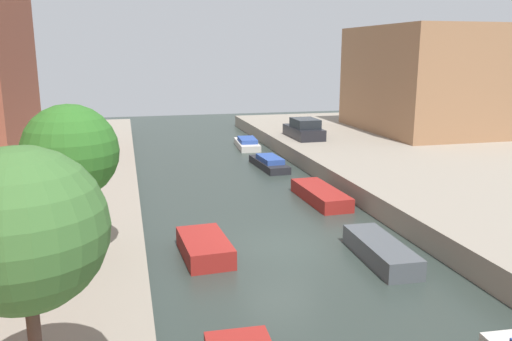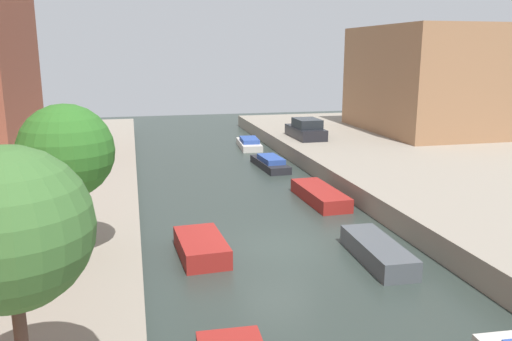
{
  "view_description": "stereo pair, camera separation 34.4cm",
  "coord_description": "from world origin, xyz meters",
  "px_view_note": "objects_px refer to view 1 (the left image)",
  "views": [
    {
      "loc": [
        -5.38,
        -17.53,
        7.15
      ],
      "look_at": [
        1.17,
        8.44,
        0.98
      ],
      "focal_mm": 36.41,
      "sensor_mm": 36.0,
      "label": 1
    },
    {
      "loc": [
        -5.04,
        -17.62,
        7.15
      ],
      "look_at": [
        1.17,
        8.44,
        0.98
      ],
      "focal_mm": 36.41,
      "sensor_mm": 36.0,
      "label": 2
    }
  ],
  "objects_px": {
    "street_tree_1": "(23,231)",
    "street_tree_2": "(71,152)",
    "moored_boat_right_2": "(381,251)",
    "moored_boat_right_3": "(320,195)",
    "parked_car": "(304,130)",
    "moored_boat_right_4": "(269,163)",
    "moored_boat_right_5": "(247,144)",
    "low_block_right": "(431,79)",
    "moored_boat_left_3": "(205,247)"
  },
  "relations": [
    {
      "from": "moored_boat_right_2",
      "to": "street_tree_1",
      "type": "bearing_deg",
      "value": -144.5
    },
    {
      "from": "street_tree_1",
      "to": "moored_boat_right_2",
      "type": "xyz_separation_m",
      "value": [
        10.03,
        7.16,
        -4.09
      ]
    },
    {
      "from": "moored_boat_left_3",
      "to": "moored_boat_right_5",
      "type": "distance_m",
      "value": 21.43
    },
    {
      "from": "low_block_right",
      "to": "moored_boat_left_3",
      "type": "relative_size",
      "value": 3.94
    },
    {
      "from": "parked_car",
      "to": "moored_boat_right_3",
      "type": "xyz_separation_m",
      "value": [
        -3.5,
        -12.48,
        -1.27
      ]
    },
    {
      "from": "moored_boat_right_2",
      "to": "moored_boat_right_3",
      "type": "relative_size",
      "value": 0.88
    },
    {
      "from": "street_tree_1",
      "to": "street_tree_2",
      "type": "bearing_deg",
      "value": 90.0
    },
    {
      "from": "low_block_right",
      "to": "moored_boat_right_4",
      "type": "relative_size",
      "value": 2.78
    },
    {
      "from": "moored_boat_right_3",
      "to": "moored_boat_right_5",
      "type": "relative_size",
      "value": 1.02
    },
    {
      "from": "moored_boat_left_3",
      "to": "moored_boat_right_3",
      "type": "height_order",
      "value": "moored_boat_left_3"
    },
    {
      "from": "parked_car",
      "to": "moored_boat_right_4",
      "type": "relative_size",
      "value": 0.94
    },
    {
      "from": "low_block_right",
      "to": "moored_boat_right_3",
      "type": "bearing_deg",
      "value": -136.41
    },
    {
      "from": "street_tree_1",
      "to": "parked_car",
      "type": "bearing_deg",
      "value": 62.39
    },
    {
      "from": "street_tree_1",
      "to": "moored_boat_right_2",
      "type": "distance_m",
      "value": 12.99
    },
    {
      "from": "parked_car",
      "to": "moored_boat_right_5",
      "type": "xyz_separation_m",
      "value": [
        -3.69,
        2.42,
        -1.27
      ]
    },
    {
      "from": "moored_boat_left_3",
      "to": "moored_boat_right_5",
      "type": "height_order",
      "value": "moored_boat_right_5"
    },
    {
      "from": "low_block_right",
      "to": "street_tree_1",
      "type": "xyz_separation_m",
      "value": [
        -25.02,
        -28.25,
        -0.58
      ]
    },
    {
      "from": "moored_boat_right_2",
      "to": "moored_boat_right_4",
      "type": "bearing_deg",
      "value": 89.38
    },
    {
      "from": "moored_boat_left_3",
      "to": "moored_boat_right_3",
      "type": "bearing_deg",
      "value": 40.46
    },
    {
      "from": "street_tree_1",
      "to": "moored_boat_right_5",
      "type": "height_order",
      "value": "street_tree_1"
    },
    {
      "from": "low_block_right",
      "to": "parked_car",
      "type": "distance_m",
      "value": 11.47
    },
    {
      "from": "street_tree_2",
      "to": "street_tree_1",
      "type": "bearing_deg",
      "value": -90.0
    },
    {
      "from": "low_block_right",
      "to": "street_tree_2",
      "type": "distance_m",
      "value": 32.43
    },
    {
      "from": "parked_car",
      "to": "moored_boat_right_4",
      "type": "height_order",
      "value": "parked_car"
    },
    {
      "from": "moored_boat_right_2",
      "to": "moored_boat_right_3",
      "type": "distance_m",
      "value": 7.43
    },
    {
      "from": "moored_boat_left_3",
      "to": "moored_boat_right_4",
      "type": "bearing_deg",
      "value": 65.39
    },
    {
      "from": "moored_boat_left_3",
      "to": "street_tree_1",
      "type": "bearing_deg",
      "value": -114.56
    },
    {
      "from": "moored_boat_right_3",
      "to": "moored_boat_right_2",
      "type": "bearing_deg",
      "value": -94.69
    },
    {
      "from": "moored_boat_right_4",
      "to": "moored_boat_right_5",
      "type": "height_order",
      "value": "moored_boat_right_4"
    },
    {
      "from": "moored_boat_right_3",
      "to": "moored_boat_right_5",
      "type": "distance_m",
      "value": 14.9
    },
    {
      "from": "moored_boat_right_2",
      "to": "moored_boat_right_3",
      "type": "height_order",
      "value": "moored_boat_right_2"
    },
    {
      "from": "moored_boat_right_4",
      "to": "low_block_right",
      "type": "bearing_deg",
      "value": 21.92
    },
    {
      "from": "low_block_right",
      "to": "parked_car",
      "type": "height_order",
      "value": "low_block_right"
    },
    {
      "from": "street_tree_1",
      "to": "moored_boat_left_3",
      "type": "distance_m",
      "value": 10.7
    },
    {
      "from": "street_tree_2",
      "to": "moored_boat_right_4",
      "type": "relative_size",
      "value": 1.04
    },
    {
      "from": "street_tree_2",
      "to": "low_block_right",
      "type": "bearing_deg",
      "value": 39.5
    },
    {
      "from": "street_tree_1",
      "to": "moored_boat_right_5",
      "type": "distance_m",
      "value": 31.52
    },
    {
      "from": "moored_boat_left_3",
      "to": "moored_boat_right_2",
      "type": "height_order",
      "value": "moored_boat_right_2"
    },
    {
      "from": "moored_boat_right_3",
      "to": "moored_boat_right_5",
      "type": "height_order",
      "value": "moored_boat_right_5"
    },
    {
      "from": "parked_car",
      "to": "street_tree_1",
      "type": "bearing_deg",
      "value": -117.61
    },
    {
      "from": "street_tree_2",
      "to": "moored_boat_left_3",
      "type": "bearing_deg",
      "value": 18.42
    },
    {
      "from": "moored_boat_right_5",
      "to": "moored_boat_right_2",
      "type": "bearing_deg",
      "value": -91.07
    },
    {
      "from": "low_block_right",
      "to": "moored_boat_right_2",
      "type": "relative_size",
      "value": 3.15
    },
    {
      "from": "moored_boat_left_3",
      "to": "moored_boat_right_4",
      "type": "distance_m",
      "value": 14.62
    },
    {
      "from": "street_tree_2",
      "to": "moored_boat_left_3",
      "type": "distance_m",
      "value": 5.82
    },
    {
      "from": "parked_car",
      "to": "moored_boat_left_3",
      "type": "distance_m",
      "value": 20.69
    },
    {
      "from": "moored_boat_right_4",
      "to": "moored_boat_right_2",
      "type": "bearing_deg",
      "value": -90.62
    },
    {
      "from": "street_tree_1",
      "to": "street_tree_2",
      "type": "distance_m",
      "value": 7.62
    },
    {
      "from": "parked_car",
      "to": "moored_boat_right_2",
      "type": "distance_m",
      "value": 20.34
    },
    {
      "from": "parked_car",
      "to": "moored_boat_right_2",
      "type": "height_order",
      "value": "parked_car"
    }
  ]
}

